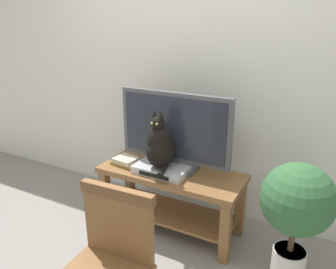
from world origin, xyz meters
The scene contains 9 objects.
ground_plane centered at (0.00, 0.00, 0.00)m, with size 12.00×12.00×0.00m, color gray.
back_wall centered at (0.00, 0.97, 1.40)m, with size 7.00×0.12×2.80m, color silver.
tv_stand centered at (0.06, 0.47, 0.37)m, with size 1.16×0.47×0.53m.
tv centered at (0.06, 0.53, 0.85)m, with size 0.92×0.20×0.63m.
media_box centered at (0.01, 0.40, 0.56)m, with size 0.42×0.23×0.06m.
cat centered at (0.01, 0.39, 0.76)m, with size 0.22×0.32×0.46m.
wooden_chair centered at (0.24, -0.58, 0.51)m, with size 0.44×0.45×0.88m.
book_stack centered at (-0.34, 0.42, 0.56)m, with size 0.22×0.19×0.06m.
potted_plant centered at (1.02, 0.31, 0.57)m, with size 0.46×0.46×0.85m.
Camera 1 is at (1.15, -1.65, 1.68)m, focal length 35.41 mm.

